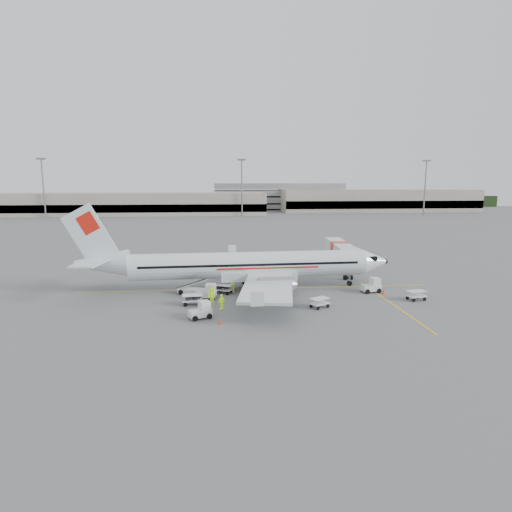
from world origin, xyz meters
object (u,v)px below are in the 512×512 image
object	(u,v)px
aircraft	(250,247)
tug_aft	(200,310)
jet_bridge	(340,257)
belt_loader	(193,284)
tug_mid	(206,291)
tug_fore	(371,285)

from	to	relation	value
aircraft	tug_aft	bearing A→B (deg)	-119.48
tug_aft	jet_bridge	bearing A→B (deg)	23.84
belt_loader	tug_aft	bearing A→B (deg)	-60.65
aircraft	tug_aft	distance (m)	13.32
tug_mid	tug_aft	world-z (taller)	tug_mid
jet_bridge	tug_fore	distance (m)	12.94
jet_bridge	tug_fore	xyz separation A→B (m)	(0.19, -12.88, -1.31)
aircraft	tug_mid	size ratio (longest dim) A/B	17.17
tug_fore	tug_aft	size ratio (longest dim) A/B	1.05
tug_fore	tug_mid	xyz separation A→B (m)	(-19.73, -1.10, -0.01)
aircraft	belt_loader	size ratio (longest dim) A/B	8.31
aircraft	tug_fore	xyz separation A→B (m)	(14.45, -2.86, -4.39)
belt_loader	jet_bridge	bearing A→B (deg)	51.50
aircraft	jet_bridge	world-z (taller)	aircraft
jet_bridge	tug_aft	world-z (taller)	jet_bridge
belt_loader	tug_mid	bearing A→B (deg)	-30.64
aircraft	tug_mid	distance (m)	7.93
jet_bridge	tug_fore	bearing A→B (deg)	-84.46
tug_aft	tug_fore	bearing A→B (deg)	-0.43
tug_mid	belt_loader	bearing A→B (deg)	138.57
belt_loader	aircraft	bearing A→B (deg)	37.11
aircraft	jet_bridge	bearing A→B (deg)	32.71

